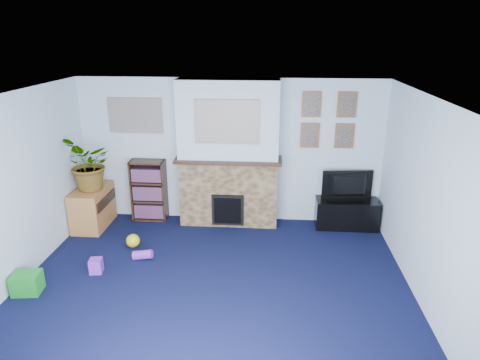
# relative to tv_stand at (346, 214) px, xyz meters

# --- Properties ---
(floor) EXTENTS (5.00, 4.50, 0.01)m
(floor) POSITION_rel_tv_stand_xyz_m (-1.95, -2.03, -0.22)
(floor) COLOR black
(floor) RESTS_ON ground
(ceiling) EXTENTS (5.00, 4.50, 0.01)m
(ceiling) POSITION_rel_tv_stand_xyz_m (-1.95, -2.03, 2.17)
(ceiling) COLOR white
(ceiling) RESTS_ON wall_back
(wall_back) EXTENTS (5.00, 0.04, 2.40)m
(wall_back) POSITION_rel_tv_stand_xyz_m (-1.95, 0.22, 0.97)
(wall_back) COLOR silver
(wall_back) RESTS_ON ground
(wall_front) EXTENTS (5.00, 0.04, 2.40)m
(wall_front) POSITION_rel_tv_stand_xyz_m (-1.95, -4.28, 0.97)
(wall_front) COLOR silver
(wall_front) RESTS_ON ground
(wall_left) EXTENTS (0.04, 4.50, 2.40)m
(wall_left) POSITION_rel_tv_stand_xyz_m (-4.45, -2.03, 0.97)
(wall_left) COLOR silver
(wall_left) RESTS_ON ground
(wall_right) EXTENTS (0.04, 4.50, 2.40)m
(wall_right) POSITION_rel_tv_stand_xyz_m (0.55, -2.03, 0.97)
(wall_right) COLOR silver
(wall_right) RESTS_ON ground
(chimney_breast) EXTENTS (1.72, 0.50, 2.40)m
(chimney_breast) POSITION_rel_tv_stand_xyz_m (-1.95, 0.02, 0.96)
(chimney_breast) COLOR brown
(chimney_breast) RESTS_ON ground
(collage_main) EXTENTS (1.00, 0.03, 0.68)m
(collage_main) POSITION_rel_tv_stand_xyz_m (-1.95, -0.19, 1.56)
(collage_main) COLOR gray
(collage_main) RESTS_ON chimney_breast
(collage_left) EXTENTS (0.90, 0.03, 0.58)m
(collage_left) POSITION_rel_tv_stand_xyz_m (-3.50, 0.21, 1.55)
(collage_left) COLOR gray
(collage_left) RESTS_ON wall_back
(portrait_tl) EXTENTS (0.30, 0.03, 0.40)m
(portrait_tl) POSITION_rel_tv_stand_xyz_m (-0.65, 0.20, 1.77)
(portrait_tl) COLOR brown
(portrait_tl) RESTS_ON wall_back
(portrait_tr) EXTENTS (0.30, 0.03, 0.40)m
(portrait_tr) POSITION_rel_tv_stand_xyz_m (-0.10, 0.20, 1.77)
(portrait_tr) COLOR brown
(portrait_tr) RESTS_ON wall_back
(portrait_bl) EXTENTS (0.30, 0.03, 0.40)m
(portrait_bl) POSITION_rel_tv_stand_xyz_m (-0.65, 0.20, 1.27)
(portrait_bl) COLOR brown
(portrait_bl) RESTS_ON wall_back
(portrait_br) EXTENTS (0.30, 0.03, 0.40)m
(portrait_br) POSITION_rel_tv_stand_xyz_m (-0.10, 0.20, 1.27)
(portrait_br) COLOR brown
(portrait_br) RESTS_ON wall_back
(tv_stand) EXTENTS (1.01, 0.42, 0.48)m
(tv_stand) POSITION_rel_tv_stand_xyz_m (0.00, 0.00, 0.00)
(tv_stand) COLOR black
(tv_stand) RESTS_ON ground
(television) EXTENTS (0.83, 0.20, 0.48)m
(television) POSITION_rel_tv_stand_xyz_m (0.00, 0.02, 0.49)
(television) COLOR black
(television) RESTS_ON tv_stand
(bookshelf) EXTENTS (0.58, 0.28, 1.05)m
(bookshelf) POSITION_rel_tv_stand_xyz_m (-3.33, 0.08, 0.28)
(bookshelf) COLOR #301D11
(bookshelf) RESTS_ON ground
(sideboard) EXTENTS (0.47, 0.85, 0.66)m
(sideboard) POSITION_rel_tv_stand_xyz_m (-4.19, -0.28, 0.12)
(sideboard) COLOR #B47639
(sideboard) RESTS_ON ground
(potted_plant) EXTENTS (0.96, 1.00, 0.87)m
(potted_plant) POSITION_rel_tv_stand_xyz_m (-4.14, -0.33, 0.87)
(potted_plant) COLOR #26661E
(potted_plant) RESTS_ON sideboard
(mantel_clock) EXTENTS (0.09, 0.06, 0.13)m
(mantel_clock) POSITION_rel_tv_stand_xyz_m (-2.04, -0.03, 1.00)
(mantel_clock) COLOR gold
(mantel_clock) RESTS_ON chimney_breast
(mantel_candle) EXTENTS (0.05, 0.05, 0.16)m
(mantel_candle) POSITION_rel_tv_stand_xyz_m (-1.65, -0.03, 1.01)
(mantel_candle) COLOR #B2BFC6
(mantel_candle) RESTS_ON chimney_breast
(mantel_teddy) EXTENTS (0.12, 0.12, 0.12)m
(mantel_teddy) POSITION_rel_tv_stand_xyz_m (-2.46, -0.03, 0.99)
(mantel_teddy) COLOR gray
(mantel_teddy) RESTS_ON chimney_breast
(mantel_can) EXTENTS (0.06, 0.06, 0.12)m
(mantel_can) POSITION_rel_tv_stand_xyz_m (-1.21, -0.03, 0.99)
(mantel_can) COLOR purple
(mantel_can) RESTS_ON chimney_breast
(green_crate) EXTENTS (0.36, 0.30, 0.26)m
(green_crate) POSITION_rel_tv_stand_xyz_m (-4.25, -2.23, -0.08)
(green_crate) COLOR #198C26
(green_crate) RESTS_ON ground
(toy_ball) EXTENTS (0.21, 0.21, 0.21)m
(toy_ball) POSITION_rel_tv_stand_xyz_m (-3.31, -0.97, -0.13)
(toy_ball) COLOR yellow
(toy_ball) RESTS_ON ground
(toy_block) EXTENTS (0.18, 0.18, 0.20)m
(toy_block) POSITION_rel_tv_stand_xyz_m (-3.58, -1.71, -0.11)
(toy_block) COLOR purple
(toy_block) RESTS_ON ground
(toy_tube) EXTENTS (0.29, 0.13, 0.17)m
(toy_tube) POSITION_rel_tv_stand_xyz_m (-3.06, -1.32, -0.15)
(toy_tube) COLOR purple
(toy_tube) RESTS_ON ground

